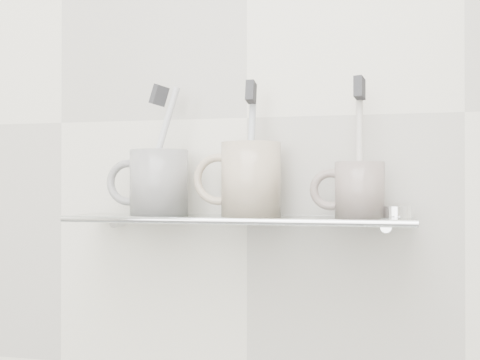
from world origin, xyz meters
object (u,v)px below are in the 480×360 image
(shelf_glass, at_px, (237,219))
(mug_right, at_px, (360,190))
(mug_left, at_px, (159,183))
(mug_center, at_px, (251,179))

(shelf_glass, bearing_deg, mug_right, 1.64)
(mug_left, bearing_deg, shelf_glass, -11.77)
(mug_center, bearing_deg, shelf_glass, -162.11)
(shelf_glass, distance_m, mug_center, 0.06)
(mug_center, bearing_deg, mug_left, -176.70)
(shelf_glass, relative_size, mug_center, 4.66)
(mug_left, relative_size, mug_right, 1.26)
(mug_left, xyz_separation_m, mug_right, (0.30, 0.00, -0.01))
(shelf_glass, bearing_deg, mug_left, 177.68)
(shelf_glass, xyz_separation_m, mug_center, (0.02, 0.00, 0.06))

